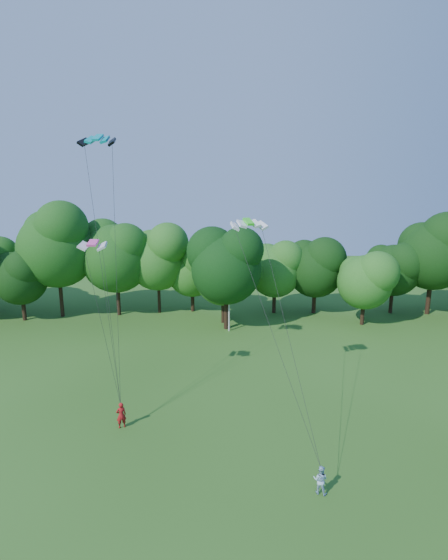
{
  "coord_description": "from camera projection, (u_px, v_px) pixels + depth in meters",
  "views": [
    {
      "loc": [
        2.78,
        -13.85,
        16.11
      ],
      "look_at": [
        2.1,
        13.0,
        9.91
      ],
      "focal_mm": 28.0,
      "sensor_mm": 36.0,
      "label": 1
    }
  ],
  "objects": [
    {
      "name": "kite_teal",
      "position": [
        98.0,
        138.0,
        28.9
      ],
      "size": [
        2.47,
        1.24,
        0.55
      ],
      "rotation": [
        0.0,
        0.0,
        -0.08
      ],
      "color": "#05939F",
      "rests_on": "ground"
    },
    {
      "name": "tree_back_center",
      "position": [
        226.0,
        262.0,
        46.62
      ],
      "size": [
        8.31,
        8.31,
        12.09
      ],
      "color": "black",
      "rests_on": "ground"
    },
    {
      "name": "kite_flyer_right",
      "position": [
        320.0,
        480.0,
        22.81
      ],
      "size": [
        0.94,
        0.84,
        1.58
      ],
      "primitive_type": "imported",
      "rotation": [
        0.0,
        0.0,
        2.76
      ],
      "color": "#9DC1DA",
      "rests_on": "ground"
    },
    {
      "name": "kite_green",
      "position": [
        248.0,
        222.0,
        28.75
      ],
      "size": [
        2.57,
        1.74,
        0.45
      ],
      "rotation": [
        0.0,
        0.0,
        0.32
      ],
      "color": "#32E722",
      "rests_on": "ground"
    },
    {
      "name": "utility_pole",
      "position": [
        229.0,
        298.0,
        46.76
      ],
      "size": [
        1.32,
        0.66,
        7.06
      ],
      "rotation": [
        0.0,
        0.0,
        -0.43
      ],
      "color": "#B7B8AF",
      "rests_on": "ground"
    },
    {
      "name": "kite_pink",
      "position": [
        93.0,
        243.0,
        28.69
      ],
      "size": [
        1.84,
        0.91,
        0.39
      ],
      "rotation": [
        0.0,
        0.0,
        -0.01
      ],
      "color": "#F644A8",
      "rests_on": "ground"
    },
    {
      "name": "kite_flyer_left",
      "position": [
        121.0,
        415.0,
        28.86
      ],
      "size": [
        0.78,
        0.68,
        1.8
      ],
      "primitive_type": "imported",
      "rotation": [
        0.0,
        0.0,
        3.62
      ],
      "color": "#A91517",
      "rests_on": "ground"
    }
  ]
}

